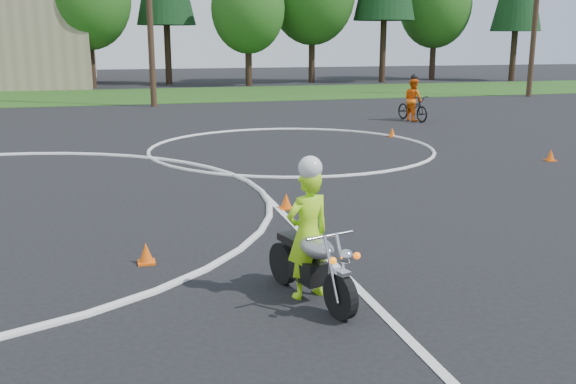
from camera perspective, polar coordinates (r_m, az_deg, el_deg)
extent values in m
cube|color=#1E4714|center=(36.69, -20.32, 7.87)|extent=(120.00, 10.00, 0.02)
torus|color=silver|center=(18.33, 0.27, 3.89)|extent=(8.10, 8.10, 0.10)
cube|color=silver|center=(8.51, 5.30, -7.59)|extent=(0.12, 10.00, 0.01)
cylinder|color=black|center=(7.25, 4.68, -9.19)|extent=(0.25, 0.55, 0.54)
cylinder|color=black|center=(8.23, -0.44, -6.34)|extent=(0.25, 0.55, 0.54)
cube|color=black|center=(7.73, 1.78, -6.97)|extent=(0.38, 0.54, 0.27)
ellipsoid|color=#A9A9AE|center=(7.48, 2.54, -4.93)|extent=(0.47, 0.64, 0.25)
cube|color=black|center=(7.85, 0.73, -4.30)|extent=(0.37, 0.58, 0.09)
cylinder|color=silver|center=(7.15, 3.87, -6.83)|extent=(0.13, 0.32, 0.72)
cylinder|color=white|center=(7.24, 4.92, -6.59)|extent=(0.13, 0.32, 0.72)
cube|color=white|center=(7.13, 4.81, -7.12)|extent=(0.17, 0.22, 0.04)
cylinder|color=silver|center=(7.20, 3.74, -3.88)|extent=(0.61, 0.20, 0.03)
sphere|color=silver|center=(7.01, 5.19, -5.71)|extent=(0.16, 0.16, 0.16)
sphere|color=orange|center=(6.94, 4.02, -6.12)|extent=(0.08, 0.08, 0.08)
sphere|color=#FD600C|center=(7.12, 6.15, -5.65)|extent=(0.08, 0.08, 0.08)
cylinder|color=white|center=(8.12, 1.25, -6.62)|extent=(0.26, 0.71, 0.07)
imported|color=#AAF71A|center=(7.65, 1.76, -3.77)|extent=(0.66, 0.52, 1.58)
sphere|color=white|center=(7.41, 1.99, 2.16)|extent=(0.28, 0.28, 0.28)
imported|color=black|center=(25.11, 11.03, 7.33)|extent=(0.95, 1.92, 0.97)
imported|color=orange|center=(25.08, 11.07, 8.06)|extent=(0.74, 0.88, 1.61)
sphere|color=black|center=(25.02, 11.15, 9.95)|extent=(0.28, 0.28, 0.28)
cone|color=#F85B0D|center=(17.80, 22.31, 3.06)|extent=(0.22, 0.22, 0.30)
cube|color=#F85B0D|center=(17.83, 22.27, 2.63)|extent=(0.24, 0.24, 0.03)
cone|color=#F85B0D|center=(11.79, -0.16, -0.81)|extent=(0.22, 0.22, 0.30)
cube|color=#F85B0D|center=(11.82, -0.16, -1.44)|extent=(0.24, 0.24, 0.03)
cone|color=#F85B0D|center=(9.18, -12.51, -5.32)|extent=(0.22, 0.22, 0.30)
cube|color=#F85B0D|center=(9.23, -12.47, -6.11)|extent=(0.24, 0.24, 0.03)
cone|color=#F85B0D|center=(20.88, 9.24, 5.29)|extent=(0.22, 0.22, 0.30)
cube|color=#F85B0D|center=(20.90, 9.23, 4.92)|extent=(0.24, 0.24, 0.03)
cylinder|color=#382619|center=(43.46, -17.07, 10.99)|extent=(0.44, 0.44, 3.24)
cylinder|color=#382619|center=(45.60, -10.62, 11.89)|extent=(0.44, 0.44, 3.96)
cylinder|color=#382619|center=(43.36, -3.52, 11.30)|extent=(0.44, 0.44, 2.88)
ellipsoid|color=#1E5116|center=(43.37, -3.59, 15.95)|extent=(4.80, 4.80, 5.76)
cylinder|color=#382619|center=(46.54, 2.13, 11.91)|extent=(0.44, 0.44, 3.60)
cylinder|color=#382619|center=(47.34, 8.42, 12.24)|extent=(0.44, 0.44, 4.32)
cylinder|color=#382619|center=(51.31, 12.73, 11.54)|extent=(0.44, 0.44, 3.24)
ellipsoid|color=#1E5116|center=(51.35, 12.96, 15.95)|extent=(5.40, 5.40, 6.48)
cylinder|color=#382619|center=(51.30, 19.37, 11.32)|extent=(0.44, 0.44, 3.60)
cylinder|color=#382619|center=(44.75, -22.22, 10.42)|extent=(0.44, 0.44, 2.88)
ellipsoid|color=#1E5116|center=(44.76, -22.63, 14.91)|extent=(4.80, 4.80, 5.76)
cylinder|color=#473321|center=(37.49, 21.23, 15.56)|extent=(0.28, 0.28, 10.00)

